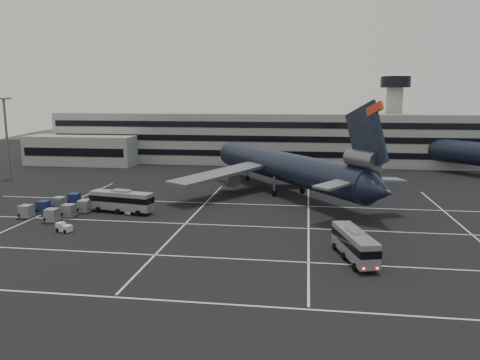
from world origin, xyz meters
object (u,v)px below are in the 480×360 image
object	(u,v)px
bus_far	(122,200)
bus_near	(354,243)
tug_a	(132,210)
uld_cluster	(59,208)
trijet_main	(285,167)

from	to	relation	value
bus_far	bus_near	bearing A→B (deg)	-105.65
bus_far	tug_a	xyz separation A→B (m)	(1.82, -0.45, -1.43)
tug_a	uld_cluster	xyz separation A→B (m)	(-11.57, -1.65, 0.37)
bus_near	bus_far	distance (m)	39.12
bus_near	trijet_main	bearing A→B (deg)	90.80
trijet_main	uld_cluster	bearing A→B (deg)	176.87
trijet_main	uld_cluster	distance (m)	41.22
trijet_main	uld_cluster	world-z (taller)	trijet_main
uld_cluster	trijet_main	bearing A→B (deg)	31.33
trijet_main	bus_near	size ratio (longest dim) A/B	4.84
bus_near	bus_far	bearing A→B (deg)	139.46
bus_far	trijet_main	bearing A→B (deg)	-42.00
uld_cluster	tug_a	bearing A→B (deg)	8.13
bus_near	uld_cluster	xyz separation A→B (m)	(-44.80, 15.30, -0.97)
trijet_main	tug_a	distance (m)	30.95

